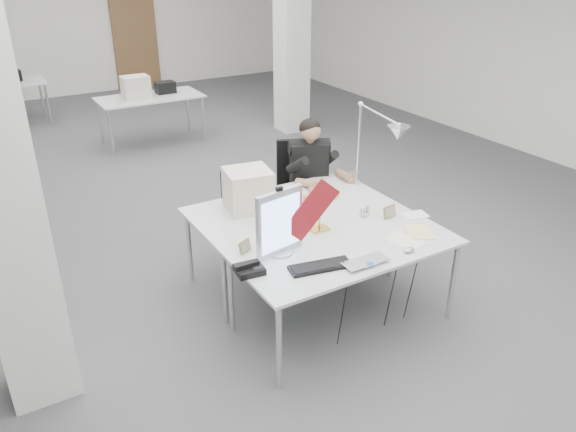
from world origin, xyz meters
name	(u,v)px	position (x,y,z in m)	size (l,w,h in m)	color
room_shell	(210,68)	(0.04, 0.13, 1.69)	(10.04, 14.04, 3.24)	#464648
desk_main	(346,247)	(0.00, -2.50, 0.74)	(1.80, 0.90, 0.03)	silver
desk_second	(288,206)	(0.00, -1.60, 0.74)	(1.80, 0.90, 0.03)	silver
bg_desk_a	(150,97)	(0.20, 3.00, 0.74)	(1.60, 0.80, 0.03)	silver
office_chair	(307,197)	(0.58, -1.01, 0.47)	(0.46, 0.46, 0.94)	black
seated_person	(310,161)	(0.58, -1.06, 0.90)	(0.48, 0.60, 0.91)	black
monitor	(279,222)	(-0.51, -2.33, 1.02)	(0.42, 0.04, 0.52)	silver
pennant	(311,210)	(-0.25, -2.36, 1.07)	(0.49, 0.01, 0.20)	maroon
keyboard	(320,267)	(-0.36, -2.68, 0.77)	(0.47, 0.16, 0.02)	black
laptop	(370,266)	(-0.04, -2.86, 0.77)	(0.36, 0.23, 0.03)	#B7B7BC
mouse	(409,250)	(0.36, -2.83, 0.77)	(0.10, 0.06, 0.04)	#B2B1B6
bankers_lamp	(320,212)	(-0.03, -2.16, 0.92)	(0.29, 0.12, 0.33)	gold
desk_phone	(249,269)	(-0.84, -2.47, 0.78)	(0.20, 0.18, 0.05)	black
picture_frame_left	(245,246)	(-0.73, -2.18, 0.80)	(0.13, 0.01, 0.10)	#AE894B
picture_frame_right	(389,212)	(0.63, -2.27, 0.81)	(0.14, 0.01, 0.11)	#AD7E4A
desk_clock	(365,211)	(0.46, -2.15, 0.81)	(0.10, 0.10, 0.03)	#B9B9BE
paper_stack_a	(405,241)	(0.45, -2.68, 0.76)	(0.20, 0.29, 0.01)	white
paper_stack_b	(419,232)	(0.65, -2.62, 0.76)	(0.20, 0.27, 0.01)	#E2DB87
paper_stack_c	(415,215)	(0.85, -2.36, 0.76)	(0.22, 0.15, 0.01)	white
beige_monitor	(248,190)	(-0.34, -1.48, 0.94)	(0.39, 0.37, 0.37)	beige
architect_lamp	(375,147)	(0.85, -1.75, 1.20)	(0.24, 0.70, 0.90)	silver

